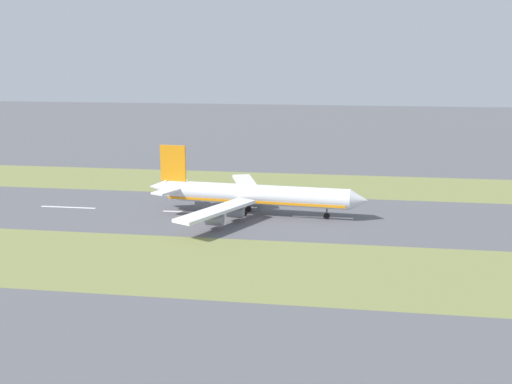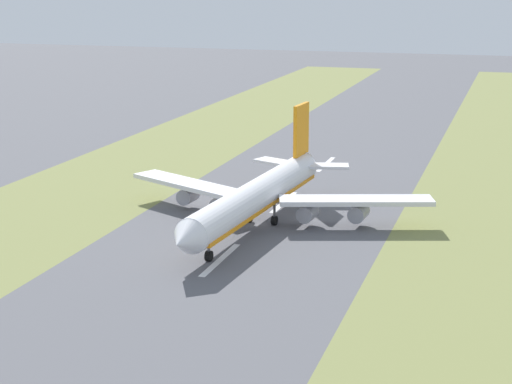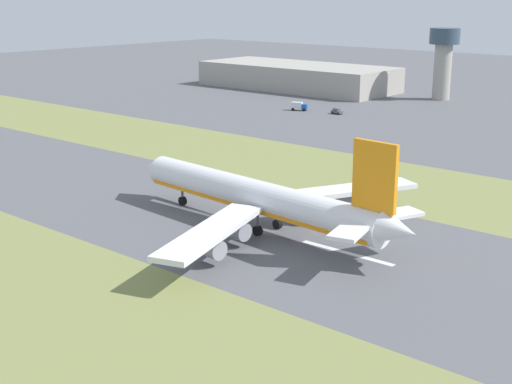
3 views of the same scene
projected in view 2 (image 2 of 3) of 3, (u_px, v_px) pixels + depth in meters
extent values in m
plane|color=#56565B|center=(259.00, 224.00, 164.66)|extent=(800.00, 800.00, 0.00)
cube|color=olive|center=(501.00, 245.00, 151.66)|extent=(40.00, 600.00, 0.01)
cube|color=olive|center=(53.00, 206.00, 177.66)|extent=(40.00, 600.00, 0.01)
cube|color=silver|center=(326.00, 164.00, 218.06)|extent=(1.20, 18.00, 0.01)
cube|color=silver|center=(284.00, 202.00, 181.01)|extent=(1.20, 18.00, 0.01)
cube|color=silver|center=(220.00, 260.00, 143.97)|extent=(1.20, 18.00, 0.01)
cylinder|color=white|center=(256.00, 196.00, 160.97)|extent=(10.35, 56.30, 6.00)
cone|color=white|center=(184.00, 241.00, 133.50)|extent=(6.25, 5.44, 5.88)
cone|color=white|center=(308.00, 160.00, 188.70)|extent=(5.55, 6.38, 5.10)
cube|color=orange|center=(256.00, 205.00, 161.37)|extent=(9.87, 54.04, 0.70)
cube|color=white|center=(356.00, 200.00, 161.39)|extent=(29.46, 14.46, 0.90)
cube|color=white|center=(189.00, 184.00, 174.00)|extent=(28.63, 18.30, 0.90)
cylinder|color=#93939E|center=(308.00, 213.00, 162.14)|extent=(3.56, 5.03, 3.20)
cylinder|color=#93939E|center=(359.00, 213.00, 162.05)|extent=(3.56, 5.03, 3.20)
cylinder|color=#93939E|center=(221.00, 204.00, 168.63)|extent=(3.56, 5.03, 3.20)
cylinder|color=#93939E|center=(188.00, 195.00, 175.02)|extent=(3.56, 5.03, 3.20)
cube|color=orange|center=(301.00, 130.00, 182.33)|extent=(1.42, 8.04, 11.00)
cube|color=white|center=(325.00, 166.00, 182.17)|extent=(10.75, 6.62, 0.60)
cube|color=white|center=(277.00, 162.00, 186.13)|extent=(10.92, 7.89, 0.60)
cylinder|color=#59595E|center=(209.00, 247.00, 142.70)|extent=(0.50, 0.50, 3.20)
cylinder|color=black|center=(209.00, 256.00, 143.09)|extent=(1.04, 1.86, 1.80)
cylinder|color=#59595E|center=(274.00, 212.00, 163.63)|extent=(0.50, 0.50, 3.20)
cylinder|color=black|center=(274.00, 220.00, 164.02)|extent=(1.04, 1.86, 1.80)
cylinder|color=#59595E|center=(249.00, 210.00, 165.51)|extent=(0.50, 0.50, 3.20)
cylinder|color=black|center=(249.00, 218.00, 165.89)|extent=(1.04, 1.86, 1.80)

